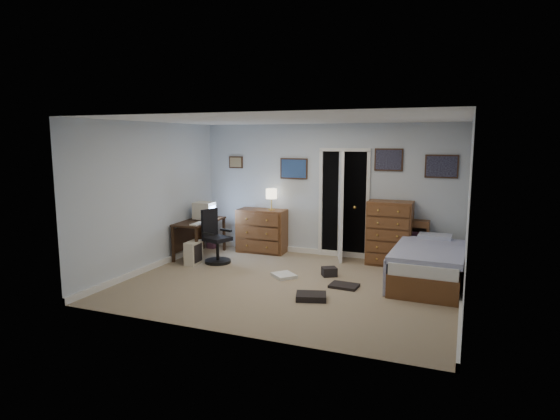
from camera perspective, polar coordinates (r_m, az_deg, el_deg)
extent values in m
cube|color=gray|center=(7.31, 1.08, -9.09)|extent=(5.00, 4.00, 0.02)
cube|color=black|center=(8.99, -9.80, -1.38)|extent=(0.61, 1.22, 0.04)
cube|color=black|center=(8.70, -12.89, -4.12)|extent=(0.05, 0.05, 0.65)
cube|color=black|center=(8.46, -10.13, -4.40)|extent=(0.05, 0.05, 0.65)
cube|color=black|center=(9.64, -9.40, -2.77)|extent=(0.05, 0.05, 0.65)
cube|color=black|center=(9.43, -6.84, -2.97)|extent=(0.05, 0.05, 0.65)
cube|color=black|center=(9.17, -11.16, -3.15)|extent=(0.08, 1.10, 0.46)
cube|color=beige|center=(9.07, -9.23, -0.04)|extent=(0.37, 0.35, 0.31)
cube|color=#8CB2F2|center=(8.99, -8.22, -0.10)|extent=(0.02, 0.26, 0.20)
cube|color=beige|center=(9.10, -9.20, -1.07)|extent=(0.24, 0.24, 0.02)
cube|color=beige|center=(8.59, -10.00, -1.65)|extent=(0.16, 0.37, 0.02)
cube|color=beige|center=(8.52, -10.50, -5.14)|extent=(0.20, 0.39, 0.41)
cube|color=black|center=(8.47, -9.93, -5.20)|extent=(0.02, 0.28, 0.32)
cylinder|color=black|center=(8.58, -7.59, -6.21)|extent=(0.59, 0.59, 0.05)
cylinder|color=black|center=(8.53, -7.61, -4.93)|extent=(0.07, 0.07, 0.36)
cube|color=black|center=(8.48, -7.64, -3.52)|extent=(0.50, 0.50, 0.07)
cube|color=black|center=(8.57, -8.58, -1.51)|extent=(0.16, 0.36, 0.49)
cube|color=black|center=(8.31, -8.74, -2.90)|extent=(0.27, 0.12, 0.04)
cube|color=black|center=(8.60, -6.61, -2.47)|extent=(0.27, 0.12, 0.04)
cube|color=maroon|center=(9.65, -8.32, -2.25)|extent=(0.16, 0.16, 0.81)
cube|color=brown|center=(9.25, -2.18, -2.53)|extent=(0.98, 0.52, 0.85)
cylinder|color=gold|center=(9.09, -1.05, 0.07)|extent=(0.13, 0.13, 0.02)
cylinder|color=gold|center=(9.07, -1.05, 0.87)|extent=(0.03, 0.03, 0.25)
cylinder|color=beige|center=(9.05, -1.05, 2.00)|extent=(0.22, 0.22, 0.19)
cube|color=black|center=(9.14, 8.28, 0.91)|extent=(0.90, 0.60, 2.00)
cube|color=white|center=(8.94, 4.97, 0.80)|extent=(0.06, 0.05, 2.00)
cube|color=white|center=(8.73, 10.64, 0.49)|extent=(0.06, 0.05, 2.00)
cube|color=white|center=(8.74, 7.91, 7.28)|extent=(0.96, 0.05, 0.06)
cube|color=white|center=(8.73, 7.32, 0.57)|extent=(0.31, 0.77, 2.00)
sphere|color=gold|center=(8.51, 9.08, 0.33)|extent=(0.06, 0.06, 0.06)
cube|color=brown|center=(8.51, 13.21, -2.75)|extent=(0.77, 0.45, 1.14)
cube|color=brown|center=(8.64, 14.70, -3.74)|extent=(0.90, 0.25, 0.81)
cube|color=black|center=(8.54, 14.67, -2.83)|extent=(0.83, 0.11, 0.27)
cube|color=maroon|center=(8.55, 14.66, -3.07)|extent=(0.72, 0.13, 0.20)
cube|color=brown|center=(7.65, 17.71, -7.28)|extent=(1.02, 1.96, 0.34)
cube|color=white|center=(7.59, 17.80, -5.42)|extent=(0.98, 1.92, 0.17)
cube|color=#4E5191|center=(7.47, 17.76, -4.80)|extent=(1.07, 1.68, 0.10)
cube|color=#4E5191|center=(7.59, 13.79, -6.44)|extent=(0.09, 1.65, 0.52)
cube|color=#6874A6|center=(8.26, 18.36, -3.28)|extent=(0.54, 0.38, 0.13)
cube|color=#331E11|center=(9.55, -5.39, 5.82)|extent=(0.30, 0.03, 0.24)
cube|color=#88594A|center=(9.54, -5.44, 5.81)|extent=(0.25, 0.01, 0.19)
cube|color=#331E11|center=(9.06, 1.70, 5.06)|extent=(0.55, 0.03, 0.40)
cube|color=#1C0B4F|center=(9.04, 1.66, 5.06)|extent=(0.50, 0.01, 0.35)
cube|color=#331E11|center=(8.60, 13.11, 5.99)|extent=(0.50, 0.03, 0.40)
cube|color=black|center=(8.58, 13.09, 5.98)|extent=(0.45, 0.01, 0.35)
cube|color=#331E11|center=(8.51, 19.10, 5.04)|extent=(0.55, 0.03, 0.40)
cube|color=black|center=(8.49, 19.10, 5.03)|extent=(0.50, 0.01, 0.35)
cube|color=black|center=(6.64, 3.82, -10.48)|extent=(0.49, 0.42, 0.08)
cube|color=black|center=(7.73, 6.03, -7.49)|extent=(0.29, 0.28, 0.15)
cube|color=black|center=(7.22, 7.82, -9.13)|extent=(0.44, 0.34, 0.04)
cube|color=silver|center=(7.65, 0.49, -7.98)|extent=(0.48, 0.48, 0.05)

